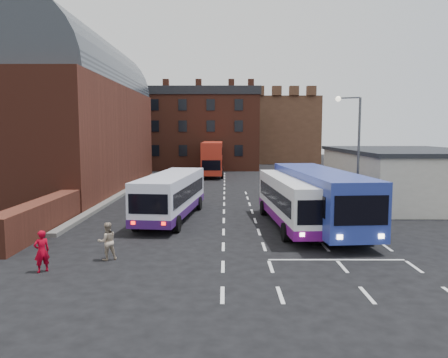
{
  "coord_description": "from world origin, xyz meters",
  "views": [
    {
      "loc": [
        0.1,
        -21.75,
        5.59
      ],
      "look_at": [
        0.0,
        10.0,
        2.2
      ],
      "focal_mm": 35.0,
      "sensor_mm": 36.0,
      "label": 1
    }
  ],
  "objects_px": {
    "bus_red_double": "(212,158)",
    "street_lamp": "(354,145)",
    "bus_white_outbound": "(172,193)",
    "bus_white_inbound": "(294,198)",
    "pedestrian_beige": "(107,241)",
    "bus_blue": "(319,194)",
    "pedestrian_red": "(42,251)"
  },
  "relations": [
    {
      "from": "bus_white_outbound",
      "to": "street_lamp",
      "type": "bearing_deg",
      "value": 6.38
    },
    {
      "from": "bus_white_inbound",
      "to": "bus_white_outbound",
      "type": "bearing_deg",
      "value": -21.92
    },
    {
      "from": "street_lamp",
      "to": "pedestrian_beige",
      "type": "bearing_deg",
      "value": -145.52
    },
    {
      "from": "bus_white_outbound",
      "to": "pedestrian_red",
      "type": "relative_size",
      "value": 6.38
    },
    {
      "from": "bus_white_inbound",
      "to": "pedestrian_red",
      "type": "height_order",
      "value": "bus_white_inbound"
    },
    {
      "from": "bus_white_outbound",
      "to": "bus_white_inbound",
      "type": "xyz_separation_m",
      "value": [
        7.53,
        -2.44,
        0.03
      ]
    },
    {
      "from": "pedestrian_beige",
      "to": "street_lamp",
      "type": "bearing_deg",
      "value": -173.74
    },
    {
      "from": "bus_white_inbound",
      "to": "pedestrian_red",
      "type": "distance_m",
      "value": 14.25
    },
    {
      "from": "bus_white_outbound",
      "to": "pedestrian_beige",
      "type": "height_order",
      "value": "bus_white_outbound"
    },
    {
      "from": "bus_blue",
      "to": "pedestrian_red",
      "type": "xyz_separation_m",
      "value": [
        -12.88,
        -8.27,
        -1.14
      ]
    },
    {
      "from": "pedestrian_beige",
      "to": "pedestrian_red",
      "type": "bearing_deg",
      "value": 9.29
    },
    {
      "from": "bus_red_double",
      "to": "street_lamp",
      "type": "bearing_deg",
      "value": 109.27
    },
    {
      "from": "bus_blue",
      "to": "pedestrian_red",
      "type": "bearing_deg",
      "value": 27.66
    },
    {
      "from": "bus_red_double",
      "to": "bus_white_inbound",
      "type": "bearing_deg",
      "value": 100.45
    },
    {
      "from": "bus_blue",
      "to": "bus_white_inbound",
      "type": "bearing_deg",
      "value": -12.41
    },
    {
      "from": "bus_white_outbound",
      "to": "bus_blue",
      "type": "xyz_separation_m",
      "value": [
        8.98,
        -2.63,
        0.28
      ]
    },
    {
      "from": "bus_white_inbound",
      "to": "pedestrian_beige",
      "type": "relative_size",
      "value": 6.55
    },
    {
      "from": "bus_red_double",
      "to": "street_lamp",
      "type": "distance_m",
      "value": 29.89
    },
    {
      "from": "bus_white_inbound",
      "to": "pedestrian_red",
      "type": "xyz_separation_m",
      "value": [
        -11.43,
        -8.46,
        -0.89
      ]
    },
    {
      "from": "bus_blue",
      "to": "bus_red_double",
      "type": "relative_size",
      "value": 1.15
    },
    {
      "from": "street_lamp",
      "to": "bus_blue",
      "type": "bearing_deg",
      "value": -136.19
    },
    {
      "from": "street_lamp",
      "to": "pedestrian_beige",
      "type": "relative_size",
      "value": 4.72
    },
    {
      "from": "bus_blue",
      "to": "street_lamp",
      "type": "relative_size",
      "value": 1.59
    },
    {
      "from": "bus_red_double",
      "to": "street_lamp",
      "type": "xyz_separation_m",
      "value": [
        9.91,
        -28.1,
        2.45
      ]
    },
    {
      "from": "bus_white_outbound",
      "to": "bus_red_double",
      "type": "xyz_separation_m",
      "value": [
        1.82,
        28.1,
        0.6
      ]
    },
    {
      "from": "bus_white_inbound",
      "to": "pedestrian_red",
      "type": "relative_size",
      "value": 6.44
    },
    {
      "from": "bus_red_double",
      "to": "street_lamp",
      "type": "relative_size",
      "value": 1.38
    },
    {
      "from": "bus_white_inbound",
      "to": "street_lamp",
      "type": "distance_m",
      "value": 5.72
    },
    {
      "from": "pedestrian_beige",
      "to": "bus_white_inbound",
      "type": "bearing_deg",
      "value": -171.96
    },
    {
      "from": "bus_white_inbound",
      "to": "pedestrian_beige",
      "type": "height_order",
      "value": "bus_white_inbound"
    },
    {
      "from": "bus_white_outbound",
      "to": "bus_red_double",
      "type": "relative_size",
      "value": 1.0
    },
    {
      "from": "pedestrian_red",
      "to": "bus_white_inbound",
      "type": "bearing_deg",
      "value": 174.65
    }
  ]
}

